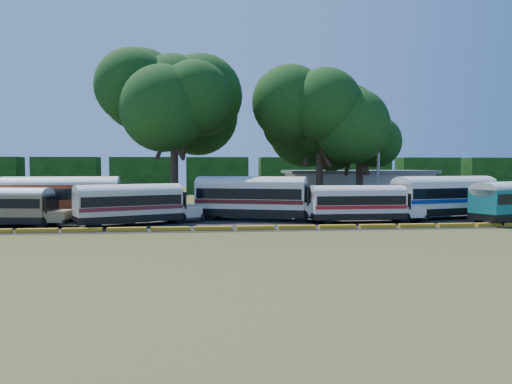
{
  "coord_description": "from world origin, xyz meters",
  "views": [
    {
      "loc": [
        -2.09,
        -34.22,
        4.57
      ],
      "look_at": [
        2.07,
        6.0,
        2.45
      ],
      "focal_mm": 35.0,
      "sensor_mm": 36.0,
      "label": 1
    }
  ],
  "objects": [
    {
      "name": "ground",
      "position": [
        0.0,
        0.0,
        0.0
      ],
      "size": [
        160.0,
        160.0,
        0.0
      ],
      "primitive_type": "plane",
      "color": "#3C4717",
      "rests_on": "ground"
    },
    {
      "name": "bus_white_blue",
      "position": [
        18.75,
        6.9,
        2.09
      ],
      "size": [
        11.57,
        5.58,
        3.7
      ],
      "rotation": [
        0.0,
        0.0,
        0.26
      ],
      "color": "black",
      "rests_on": "ground"
    },
    {
      "name": "utility_pole",
      "position": [
        15.23,
        14.21,
        4.29
      ],
      "size": [
        1.6,
        0.3,
        8.35
      ],
      "color": "gray",
      "rests_on": "ground"
    },
    {
      "name": "tree_center",
      "position": [
        10.28,
        18.64,
        10.11
      ],
      "size": [
        11.53,
        11.53,
        14.38
      ],
      "color": "#3B2E1D",
      "rests_on": "ground"
    },
    {
      "name": "bus_white_red",
      "position": [
        10.29,
        4.6,
        1.71
      ],
      "size": [
        9.25,
        2.49,
        3.02
      ],
      "rotation": [
        0.0,
        0.0,
        0.02
      ],
      "color": "black",
      "rests_on": "ground"
    },
    {
      "name": "tree_east",
      "position": [
        15.23,
        20.22,
        8.04
      ],
      "size": [
        8.63,
        8.63,
        11.25
      ],
      "color": "#3B2E1D",
      "rests_on": "ground"
    },
    {
      "name": "curb",
      "position": [
        -0.0,
        1.0,
        0.15
      ],
      "size": [
        53.7,
        0.45,
        0.3
      ],
      "color": "gold",
      "rests_on": "ground"
    },
    {
      "name": "bus_beige",
      "position": [
        -17.1,
        4.79,
        1.7
      ],
      "size": [
        9.22,
        3.49,
        2.96
      ],
      "rotation": [
        0.0,
        0.0,
        -0.15
      ],
      "color": "black",
      "rests_on": "ground"
    },
    {
      "name": "bus_cream_east",
      "position": [
        2.07,
        7.39,
        2.09
      ],
      "size": [
        11.56,
        6.02,
        3.7
      ],
      "rotation": [
        0.0,
        0.0,
        -0.31
      ],
      "color": "black",
      "rests_on": "ground"
    },
    {
      "name": "bus_cream_west",
      "position": [
        -7.67,
        4.68,
        1.8
      ],
      "size": [
        9.8,
        6.15,
        3.19
      ],
      "rotation": [
        0.0,
        0.0,
        0.43
      ],
      "color": "black",
      "rests_on": "ground"
    },
    {
      "name": "bus_red",
      "position": [
        -13.55,
        8.21,
        2.13
      ],
      "size": [
        11.44,
        3.56,
        3.71
      ],
      "rotation": [
        0.0,
        0.0,
        0.07
      ],
      "color": "black",
      "rests_on": "ground"
    },
    {
      "name": "tree_west",
      "position": [
        -5.2,
        18.26,
        11.61
      ],
      "size": [
        12.11,
        12.11,
        16.09
      ],
      "color": "#3B2E1D",
      "rests_on": "ground"
    },
    {
      "name": "treeline_backdrop",
      "position": [
        0.0,
        48.0,
        3.0
      ],
      "size": [
        130.0,
        4.0,
        6.0
      ],
      "color": "black",
      "rests_on": "ground"
    },
    {
      "name": "asphalt_strip",
      "position": [
        1.0,
        12.0,
        0.01
      ],
      "size": [
        64.0,
        24.0,
        0.02
      ],
      "primitive_type": "cube",
      "color": "black",
      "rests_on": "ground"
    },
    {
      "name": "terminal_building",
      "position": [
        18.0,
        30.0,
        2.03
      ],
      "size": [
        19.0,
        9.0,
        4.0
      ],
      "color": "beige",
      "rests_on": "ground"
    }
  ]
}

